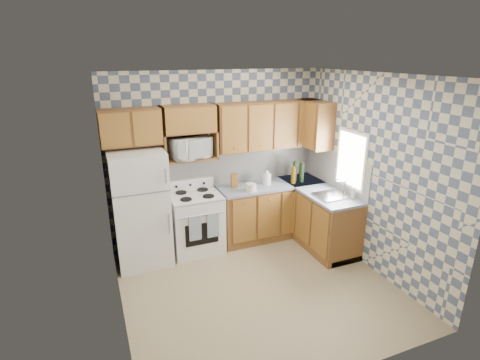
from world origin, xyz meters
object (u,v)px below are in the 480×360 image
(stove_body, at_px, (196,223))
(electric_kettle, at_px, (267,179))
(refrigerator, at_px, (140,208))
(microwave, at_px, (190,148))

(stove_body, xyz_separation_m, electric_kettle, (1.21, 0.03, 0.56))
(refrigerator, height_order, microwave, microwave)
(refrigerator, xyz_separation_m, electric_kettle, (2.02, 0.05, 0.17))
(electric_kettle, bearing_deg, stove_body, -178.71)
(stove_body, bearing_deg, microwave, 93.09)
(electric_kettle, bearing_deg, microwave, 174.35)
(microwave, bearing_deg, stove_body, -102.09)
(microwave, bearing_deg, electric_kettle, -20.83)
(refrigerator, xyz_separation_m, microwave, (0.80, 0.17, 0.77))
(stove_body, height_order, microwave, microwave)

